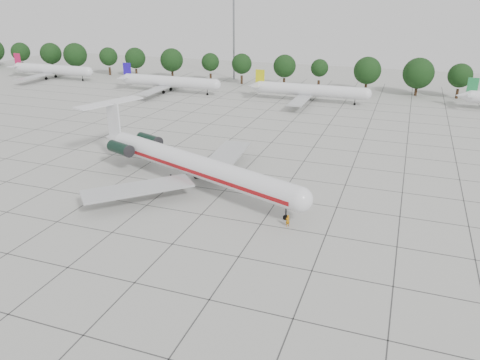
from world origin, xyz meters
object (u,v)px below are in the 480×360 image
Objects in this scene: ground_crew at (288,221)px; bg_airliner_b at (169,82)px; bg_airliner_a at (52,70)px; bg_airliner_c at (310,90)px; main_airliner at (186,162)px; floodlight_mast at (234,32)px.

bg_airliner_b reaches higher than ground_crew.
bg_airliner_a is 1.00× the size of bg_airliner_c.
main_airliner is 26.23× the size of ground_crew.
bg_airliner_a is 45.42m from bg_airliner_b.
bg_airliner_c is 39.59m from floodlight_mast.
bg_airliner_a is at bearing 161.53° from main_airliner.
ground_crew is 68.57m from bg_airliner_c.
bg_airliner_b is 1.00× the size of bg_airliner_c.
main_airliner is 1.42× the size of bg_airliner_a.
bg_airliner_b is at bearing -7.58° from bg_airliner_a.
bg_airliner_c is at bearing -3.04° from bg_airliner_a.
floodlight_mast reaches higher than bg_airliner_c.
ground_crew is 0.05× the size of bg_airliner_b.
bg_airliner_a is 84.17m from bg_airliner_c.
bg_airliner_a and bg_airliner_b have the same top height.
bg_airliner_b is at bearing -177.75° from bg_airliner_c.
bg_airliner_c is (84.06, -4.46, 0.00)m from bg_airliner_a.
ground_crew is (17.36, -7.92, -2.67)m from main_airliner.
bg_airliner_c is (39.03, 1.54, 0.00)m from bg_airliner_b.
bg_airliner_a is (-95.81, 71.98, 2.14)m from ground_crew.
bg_airliner_b is at bearing -110.65° from floodlight_mast.
bg_airliner_a is at bearing 176.96° from bg_airliner_c.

